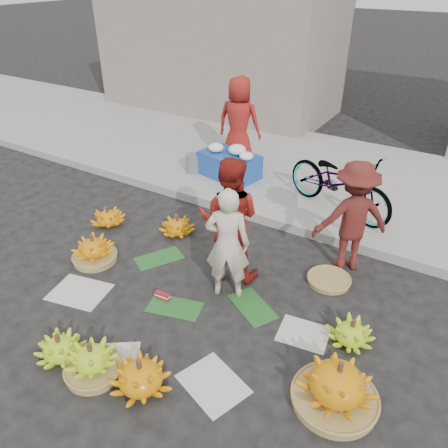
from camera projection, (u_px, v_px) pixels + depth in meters
The scene contains 23 objects.
ground at pixel (191, 301), 5.37m from camera, with size 80.00×80.00×0.00m, color black.
curb at pixel (270, 218), 6.94m from camera, with size 40.00×0.25×0.15m, color gray.
sidewalk at pixel (318, 173), 8.49m from camera, with size 40.00×4.00×0.12m, color gray.
building_left at pixel (221, 32), 11.39m from camera, with size 6.00×3.00×4.00m, color gray.
newspaper_scatter at pixel (149, 342), 4.79m from camera, with size 3.20×1.80×0.00m, color silver, non-canonical shape.
banana_leaves at pixel (194, 289), 5.56m from camera, with size 2.00×1.00×0.00m, color #1B511F, non-canonical shape.
banana_bunch_0 at pixel (94, 250), 6.01m from camera, with size 0.66×0.66×0.42m.
banana_bunch_1 at pixel (92, 361), 4.35m from camera, with size 0.62×0.62×0.41m.
banana_bunch_2 at pixel (60, 348), 4.54m from camera, with size 0.54×0.54×0.32m.
banana_bunch_3 at pixel (141, 376), 4.19m from camera, with size 0.76×0.76×0.38m.
banana_bunch_4 at pixel (337, 385), 4.02m from camera, with size 0.89×0.89×0.53m.
banana_bunch_5 at pixel (351, 333), 4.73m from camera, with size 0.61×0.61×0.31m.
banana_bunch_6 at pixel (108, 217), 6.85m from camera, with size 0.56×0.56×0.32m.
banana_bunch_7 at pixel (178, 226), 6.63m from camera, with size 0.65×0.65×0.32m.
basket_spare at pixel (329, 280), 5.67m from camera, with size 0.54×0.54×0.06m, color olive.
incense_stack at pixel (162, 296), 5.39m from camera, with size 0.19×0.06×0.08m, color #AF121E.
vendor_cream at pixel (227, 244), 5.13m from camera, with size 0.53×0.35×1.46m, color beige.
vendor_red at pixel (229, 220), 5.42m from camera, with size 0.81×0.63×1.66m, color #A22219.
man_striped at pixel (352, 217), 5.60m from camera, with size 0.99×0.57×1.53m, color maroon.
flower_table at pixel (230, 163), 8.08m from camera, with size 1.18×0.87×0.62m.
grey_bucket at pixel (193, 163), 8.30m from camera, with size 0.30×0.30×0.34m, color slate.
flower_vendor at pixel (239, 122), 8.25m from camera, with size 0.84×0.55×1.71m, color #A22219.
bicycle at pixel (340, 182), 6.83m from camera, with size 1.94×0.68×1.02m, color gray.
Camera 1 is at (2.49, -3.30, 3.59)m, focal length 35.00 mm.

